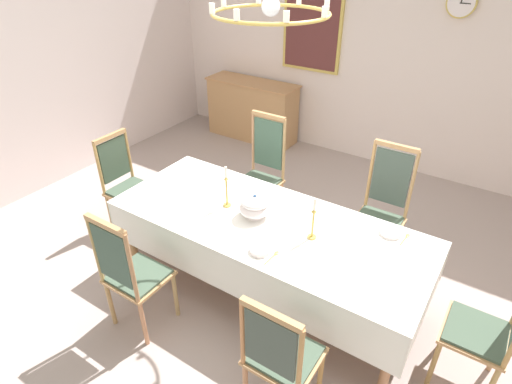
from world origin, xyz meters
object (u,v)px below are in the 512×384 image
chair_north_b (382,208)px  spoon_secondary (275,255)px  candlestick_east (313,222)px  sideboard (252,110)px  chair_head_west (126,183)px  spoon_primary (407,237)px  chair_north_a (262,170)px  soup_tureen (255,206)px  chair_head_east (492,326)px  bowl_near_right (260,249)px  mounted_clock (462,3)px  chair_south_b (280,355)px  chair_south_a (131,272)px  bowl_near_left (391,232)px  chandelier (271,12)px  framed_painting (312,28)px  dining_table (267,228)px  candlestick_west (227,190)px

chair_north_b → spoon_secondary: chair_north_b is taller
candlestick_east → sideboard: size_ratio=0.25×
chair_head_west → spoon_primary: bearing=98.4°
chair_north_a → soup_tureen: 1.11m
chair_north_a → candlestick_east: (1.07, -0.95, 0.30)m
chair_head_east → bowl_near_right: (-1.59, -0.37, 0.18)m
chair_head_east → chair_head_west: bearing=90.0°
spoon_secondary → mounted_clock: (0.35, 3.32, 1.39)m
chair_south_b → spoon_secondary: (-0.40, 0.59, 0.21)m
chair_south_a → bowl_near_left: chair_south_a is taller
bowl_near_left → mounted_clock: size_ratio=0.54×
chair_south_a → chair_north_a: size_ratio=0.93×
mounted_clock → sideboard: bearing=-174.6°
spoon_primary → spoon_secondary: size_ratio=1.00×
chair_north_a → spoon_secondary: bearing=125.9°
chandelier → chair_south_b: bearing=-53.8°
chair_south_b → mounted_clock: mounted_clock is taller
chair_head_west → framed_painting: (0.58, 2.99, 1.14)m
chair_north_b → chair_head_west: chair_north_b is taller
chair_south_b → soup_tureen: size_ratio=3.95×
chair_head_east → spoon_primary: (-0.72, 0.41, 0.16)m
spoon_secondary → chair_south_b: bearing=-52.8°
bowl_near_left → mounted_clock: (-0.29, 2.59, 1.37)m
bowl_near_right → framed_painting: size_ratio=0.14×
chair_south_b → soup_tureen: bearing=130.8°
chair_south_a → chair_north_b: chair_north_b is taller
soup_tureen → candlestick_east: 0.54m
chair_head_west → spoon_secondary: bearing=80.4°
chair_north_b → candlestick_east: chair_north_b is taller
chair_head_east → mounted_clock: size_ratio=3.71×
chair_head_east → framed_painting: 4.32m
bowl_near_right → chandelier: 1.65m
chair_south_a → mounted_clock: 4.41m
candlestick_east → spoon_secondary: (-0.13, -0.34, -0.14)m
dining_table → sideboard: sideboard is taller
chair_north_a → framed_painting: framed_painting is taller
candlestick_east → spoon_primary: (0.62, 0.41, -0.14)m
chair_north_a → bowl_near_right: bearing=122.0°
chair_head_east → mounted_clock: (-1.13, 2.98, 1.55)m
mounted_clock → spoon_secondary: bearing=-96.0°
mounted_clock → spoon_primary: bearing=-80.9°
candlestick_east → spoon_secondary: candlestick_east is taller
soup_tureen → mounted_clock: (0.75, 2.98, 1.29)m
chair_north_a → soup_tureen: size_ratio=4.53×
chair_north_a → candlestick_west: 1.02m
candlestick_west → candlestick_east: 0.83m
spoon_primary → chair_north_b: bearing=129.4°
soup_tureen → bowl_near_right: size_ratio=1.67×
candlestick_east → bowl_near_left: candlestick_east is taller
chair_south_a → chair_head_west: chair_south_a is taller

